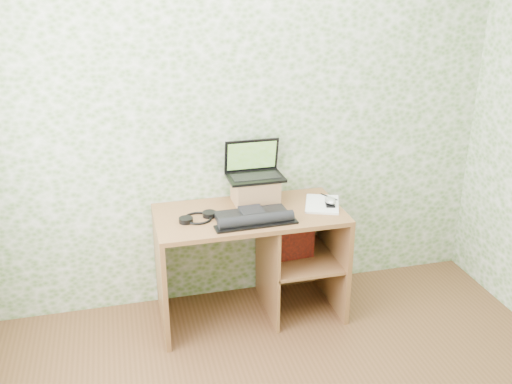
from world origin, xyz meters
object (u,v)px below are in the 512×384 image
object	(u,v)px
desk	(260,247)
keyboard	(254,217)
notepad	(322,204)
riser	(255,191)
laptop	(254,168)

from	to	relation	value
desk	keyboard	world-z (taller)	keyboard
notepad	keyboard	bearing A→B (deg)	-144.48
riser	keyboard	size ratio (longest dim) A/B	0.56
riser	notepad	world-z (taller)	riser
desk	laptop	distance (m)	0.52
keyboard	notepad	xyz separation A→B (m)	(0.50, 0.13, -0.02)
keyboard	notepad	world-z (taller)	keyboard
desk	laptop	size ratio (longest dim) A/B	3.29
keyboard	laptop	bearing A→B (deg)	73.62
desk	notepad	size ratio (longest dim) A/B	3.97
laptop	notepad	world-z (taller)	laptop
laptop	keyboard	bearing A→B (deg)	-104.95
desk	riser	world-z (taller)	riser
desk	notepad	xyz separation A→B (m)	(0.41, -0.03, 0.28)
riser	keyboard	bearing A→B (deg)	-106.11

